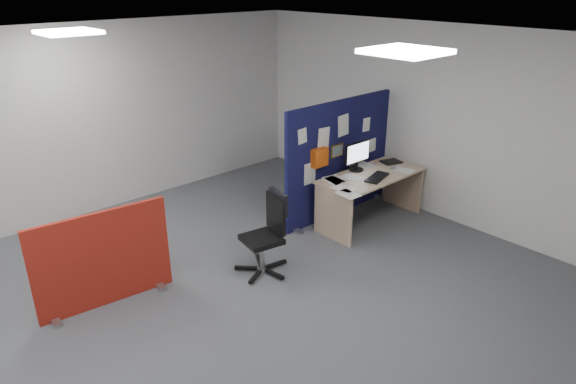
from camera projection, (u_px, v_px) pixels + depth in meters
floor at (164, 353)px, 4.80m from camera, size 9.00×9.00×0.00m
ceiling at (129, 58)px, 3.75m from camera, size 9.00×7.00×0.02m
wall_back at (18, 135)px, 6.66m from camera, size 9.00×0.02×2.70m
wall_right at (445, 126)px, 7.06m from camera, size 0.02×7.00×2.70m
ceiling_lights at (130, 50)px, 4.42m from camera, size 4.10×4.10×0.04m
navy_divider at (339, 159)px, 7.30m from camera, size 2.06×0.30×1.70m
main_desk at (369, 185)px, 7.16m from camera, size 1.60×0.71×0.73m
monitor_main at (357, 155)px, 7.12m from camera, size 0.47×0.20×0.41m
keyboard at (377, 177)px, 6.92m from camera, size 0.48×0.29×0.02m
mouse at (393, 168)px, 7.26m from camera, size 0.11×0.09×0.03m
paper_tray at (391, 162)px, 7.52m from camera, size 0.33×0.29×0.01m
red_divider at (103, 260)px, 5.34m from camera, size 1.42×0.30×1.07m
office_chair at (269, 228)px, 5.96m from camera, size 0.64×0.63×0.97m
desk_papers at (355, 179)px, 6.91m from camera, size 1.46×0.88×0.00m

